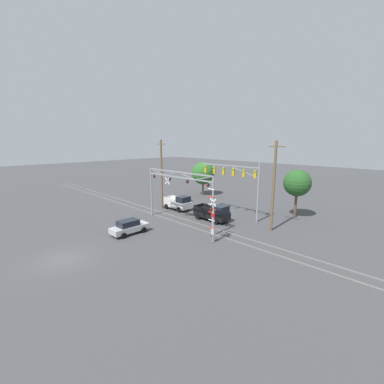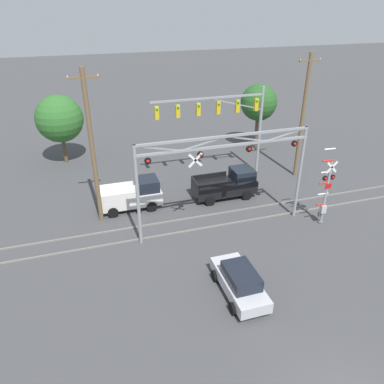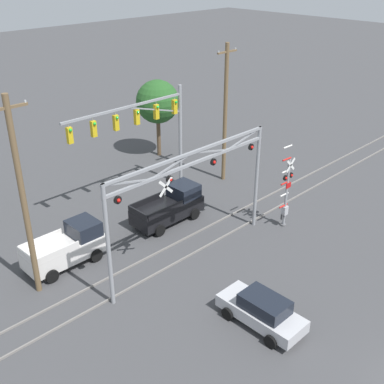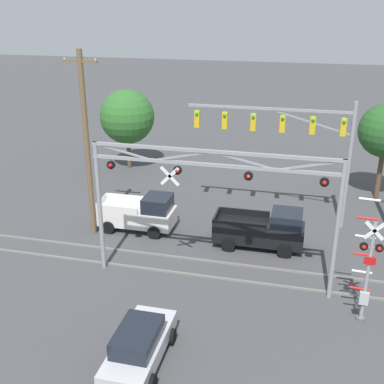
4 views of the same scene
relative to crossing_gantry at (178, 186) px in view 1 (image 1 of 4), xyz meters
The scene contains 13 objects.
ground_plane 13.82m from the crossing_gantry, 89.93° to the right, with size 200.00×200.00×0.00m, color #424244.
rail_track_near 4.55m from the crossing_gantry, 86.83° to the left, with size 80.00×0.08×0.10m, color gray.
rail_track_far 4.85m from the crossing_gantry, 89.48° to the left, with size 80.00×0.08×0.10m, color gray.
crossing_gantry is the anchor object (origin of this frame).
crossing_signal_mast 7.05m from the crossing_gantry, 11.72° to the right, with size 1.14×0.35×5.30m.
traffic_signal_span 8.14m from the crossing_gantry, 65.66° to the left, with size 9.09×0.39×7.19m.
pickup_truck_lead 5.71m from the crossing_gantry, 63.36° to the left, with size 4.63×2.07×2.11m.
pickup_truck_following 7.54m from the crossing_gantry, 138.37° to the left, with size 4.30×2.07×2.11m.
sedan_waiting 7.11m from the crossing_gantry, 103.07° to the right, with size 1.88×4.06×1.52m.
utility_pole_left 8.07m from the crossing_gantry, 155.27° to the left, with size 1.80×0.28×9.90m.
utility_pole_right 10.59m from the crossing_gantry, 33.20° to the left, with size 1.80×0.28×9.77m.
background_tree_beyond_span 15.25m from the crossing_gantry, 55.97° to the left, with size 3.41×3.41×6.21m.
background_tree_far_left_verge 17.30m from the crossing_gantry, 122.98° to the left, with size 4.06×4.06×6.03m.
Camera 1 is at (21.77, -6.49, 9.74)m, focal length 24.00 mm.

